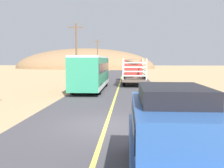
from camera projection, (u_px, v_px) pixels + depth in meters
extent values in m
plane|color=tan|center=(106.00, 125.00, 11.01)|extent=(240.00, 240.00, 0.00)
cube|color=#423F44|center=(106.00, 125.00, 11.00)|extent=(8.00, 120.00, 0.02)
cube|color=#D8CC4C|center=(106.00, 125.00, 11.00)|extent=(0.16, 117.60, 0.00)
cube|color=#264C8C|center=(171.00, 155.00, 5.73)|extent=(1.90, 4.60, 0.90)
cube|color=#264C8C|center=(173.00, 121.00, 5.50)|extent=(1.75, 3.59, 0.80)
cube|color=#192333|center=(173.00, 120.00, 5.49)|extent=(1.79, 3.22, 0.44)
cube|color=black|center=(173.00, 94.00, 5.49)|extent=(1.42, 2.07, 0.36)
cylinder|color=black|center=(133.00, 146.00, 7.22)|extent=(0.26, 0.76, 0.76)
cylinder|color=black|center=(191.00, 147.00, 7.12)|extent=(0.26, 0.76, 0.76)
cube|color=#B2332D|center=(133.00, 68.00, 33.68)|extent=(2.50, 2.20, 2.20)
cube|color=#192333|center=(133.00, 64.00, 33.64)|extent=(2.53, 1.54, 0.70)
cube|color=brown|center=(134.00, 79.00, 28.43)|extent=(2.50, 6.40, 0.24)
cylinder|color=silver|center=(124.00, 67.00, 31.50)|extent=(0.12, 0.12, 2.20)
cylinder|color=silver|center=(143.00, 67.00, 31.35)|extent=(0.12, 0.12, 2.20)
cylinder|color=silver|center=(123.00, 69.00, 25.26)|extent=(0.12, 0.12, 2.20)
cylinder|color=silver|center=(146.00, 69.00, 25.12)|extent=(0.12, 0.12, 2.20)
cube|color=silver|center=(123.00, 74.00, 28.45)|extent=(0.08, 6.30, 0.12)
cube|color=silver|center=(144.00, 74.00, 28.30)|extent=(0.08, 6.30, 0.12)
cube|color=silver|center=(135.00, 76.00, 25.23)|extent=(2.40, 0.08, 0.12)
cube|color=silver|center=(123.00, 70.00, 28.40)|extent=(0.08, 6.30, 0.12)
cube|color=silver|center=(145.00, 70.00, 28.25)|extent=(0.08, 6.30, 0.12)
cube|color=silver|center=(135.00, 71.00, 25.19)|extent=(2.40, 0.08, 0.12)
cube|color=silver|center=(123.00, 66.00, 28.36)|extent=(0.08, 6.30, 0.12)
cube|color=silver|center=(145.00, 66.00, 28.21)|extent=(0.08, 6.30, 0.12)
cube|color=silver|center=(135.00, 67.00, 25.15)|extent=(2.40, 0.08, 0.12)
cube|color=silver|center=(123.00, 62.00, 28.32)|extent=(0.08, 6.30, 0.12)
cube|color=silver|center=(145.00, 62.00, 28.17)|extent=(0.08, 6.30, 0.12)
cube|color=silver|center=(135.00, 63.00, 25.11)|extent=(2.40, 0.08, 0.12)
ellipsoid|color=#8C6B4C|center=(134.00, 62.00, 28.24)|extent=(1.75, 3.84, 0.70)
cylinder|color=black|center=(125.00, 77.00, 33.87)|extent=(0.32, 1.10, 1.10)
cylinder|color=black|center=(141.00, 77.00, 33.74)|extent=(0.32, 1.10, 1.10)
cylinder|color=black|center=(124.00, 81.00, 27.24)|extent=(0.32, 1.10, 1.10)
cylinder|color=black|center=(144.00, 81.00, 27.10)|extent=(0.32, 1.10, 1.10)
cube|color=#2D8C66|center=(91.00, 72.00, 23.77)|extent=(2.50, 10.00, 2.70)
cube|color=white|center=(91.00, 57.00, 23.63)|extent=(2.45, 9.80, 0.16)
cube|color=#192333|center=(91.00, 67.00, 23.72)|extent=(2.54, 9.20, 0.80)
cube|color=silver|center=(92.00, 84.00, 23.88)|extent=(2.53, 9.80, 0.36)
cylinder|color=black|center=(86.00, 82.00, 27.18)|extent=(0.30, 1.00, 1.00)
cylinder|color=black|center=(106.00, 82.00, 27.04)|extent=(0.30, 1.00, 1.00)
cylinder|color=black|center=(73.00, 88.00, 20.72)|extent=(0.30, 1.00, 1.00)
cylinder|color=black|center=(99.00, 89.00, 20.58)|extent=(0.30, 1.00, 1.00)
cube|color=silver|center=(135.00, 74.00, 41.69)|extent=(1.80, 4.40, 0.70)
cube|color=#192333|center=(135.00, 70.00, 41.73)|extent=(1.53, 2.20, 0.60)
cylinder|color=black|center=(130.00, 75.00, 43.07)|extent=(0.22, 0.66, 0.66)
cylinder|color=black|center=(139.00, 75.00, 42.97)|extent=(0.22, 0.66, 0.66)
cylinder|color=black|center=(131.00, 76.00, 40.44)|extent=(0.22, 0.66, 0.66)
cylinder|color=black|center=(140.00, 76.00, 40.35)|extent=(0.22, 0.66, 0.66)
cylinder|color=brown|center=(76.00, 52.00, 36.67)|extent=(0.24, 0.24, 8.23)
cube|color=brown|center=(76.00, 27.00, 36.33)|extent=(2.20, 0.14, 0.14)
cylinder|color=brown|center=(98.00, 55.00, 62.67)|extent=(0.24, 0.24, 8.06)
cube|color=brown|center=(97.00, 42.00, 62.34)|extent=(2.20, 0.14, 0.14)
ellipsoid|color=olive|center=(85.00, 68.00, 86.00)|extent=(47.93, 26.74, 13.63)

